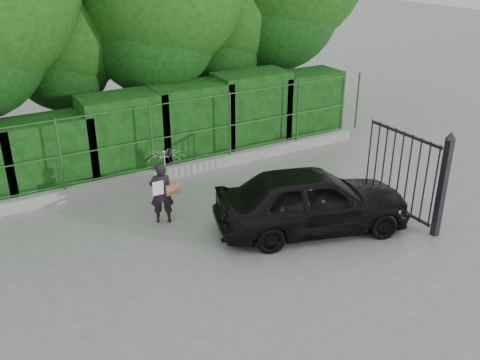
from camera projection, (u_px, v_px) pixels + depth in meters
ground at (221, 267)px, 10.44m from camera, size 80.00×80.00×0.00m
kerb at (140, 179)px, 13.92m from camera, size 14.00×0.25×0.30m
fence at (145, 139)px, 13.59m from camera, size 14.13×0.06×1.80m
hedge at (131, 134)px, 14.44m from camera, size 14.20×1.20×2.29m
gate at (425, 177)px, 11.48m from camera, size 0.22×2.33×2.36m
woman at (164, 175)px, 11.75m from camera, size 0.88×0.87×1.69m
car at (312, 200)px, 11.53m from camera, size 4.51×2.84×1.43m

